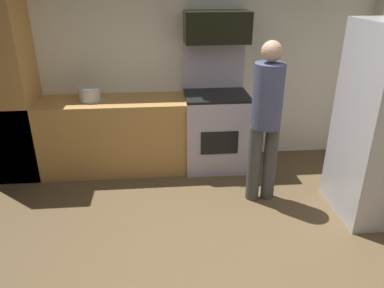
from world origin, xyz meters
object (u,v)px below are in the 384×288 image
Objects in this scene: person_cook at (266,116)px; oven_range at (215,127)px; microwave at (217,27)px; stock_pot at (90,94)px.

oven_range is at bearing 114.18° from person_cook.
stock_pot is (-1.49, -0.08, -0.72)m from microwave.
oven_range is 1.56m from stock_pot.
oven_range is 1.01m from person_cook.
stock_pot is (-1.86, 0.84, 0.04)m from person_cook.
oven_range is 1.19m from microwave.
person_cook is 2.05m from stock_pot.
person_cook is 6.69× the size of stock_pot.
oven_range is at bearing -0.20° from stock_pot.
microwave is at bearing 90.00° from oven_range.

